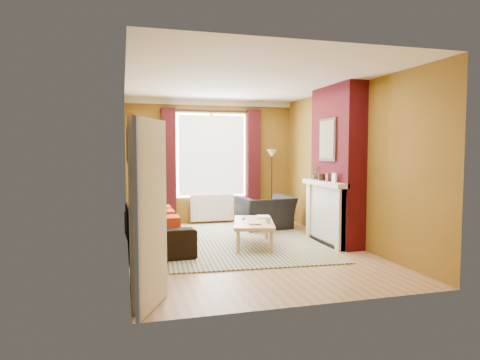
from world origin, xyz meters
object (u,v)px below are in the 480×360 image
(coffee_table, at_px, (254,224))
(armchair, at_px, (265,213))
(wicker_stool, at_px, (253,216))
(floor_lamp, at_px, (272,165))
(sofa, at_px, (156,227))

(coffee_table, bearing_deg, armchair, 79.48)
(wicker_stool, xyz_separation_m, floor_lamp, (0.55, 0.31, 1.11))
(armchair, relative_size, wicker_stool, 2.43)
(sofa, distance_m, coffee_table, 1.69)
(coffee_table, distance_m, wicker_stool, 2.07)
(wicker_stool, bearing_deg, coffee_table, -106.76)
(armchair, distance_m, floor_lamp, 1.33)
(sofa, height_order, wicker_stool, sofa)
(armchair, relative_size, coffee_table, 0.74)
(floor_lamp, bearing_deg, coffee_table, -116.57)
(armchair, bearing_deg, sofa, 17.90)
(coffee_table, height_order, floor_lamp, floor_lamp)
(coffee_table, bearing_deg, sofa, 179.98)
(sofa, xyz_separation_m, armchair, (2.35, 1.05, 0.00))
(sofa, height_order, floor_lamp, floor_lamp)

